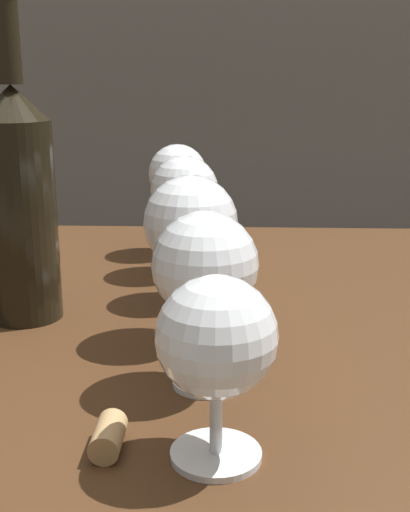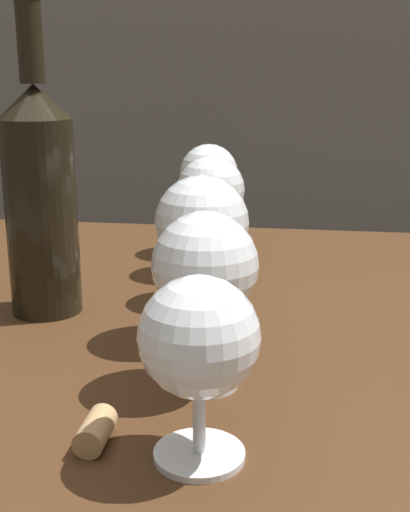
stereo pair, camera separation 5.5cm
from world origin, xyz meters
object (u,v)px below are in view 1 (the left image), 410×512
wine_glass_cabernet (216,340)px  wine_glass_chardonnay (178,175)px  wine_bottle (19,199)px  wine_glass_rose (205,268)px  wine_glass_port (184,193)px  wine_glass_white (190,224)px  wine_glass_amber (190,225)px  cork (108,436)px

wine_glass_cabernet → wine_glass_chardonnay: (-0.07, 0.53, 0.02)m
wine_bottle → wine_glass_rose: bearing=-38.0°
wine_glass_chardonnay → wine_glass_port: bearing=-80.8°
wine_glass_white → wine_glass_cabernet: bearing=-83.5°
wine_glass_cabernet → wine_glass_amber: (-0.03, 0.21, 0.03)m
wine_glass_amber → wine_glass_chardonnay: (-0.04, 0.32, -0.00)m
wine_glass_rose → wine_glass_port: 0.33m
wine_glass_chardonnay → wine_bottle: (-0.14, -0.27, 0.02)m
wine_glass_cabernet → wine_glass_white: bearing=96.5°
cork → wine_bottle: bearing=117.3°
cork → wine_glass_amber: bearing=77.3°
wine_glass_cabernet → cork: bearing=175.4°
wine_glass_amber → wine_glass_port: size_ratio=1.07×
wine_glass_cabernet → wine_bottle: (-0.21, 0.27, 0.04)m
wine_glass_white → wine_bottle: 0.19m
wine_glass_amber → wine_glass_port: 0.22m
wine_glass_port → wine_glass_chardonnay: (-0.02, 0.10, 0.01)m
wine_glass_rose → wine_bottle: wine_bottle is taller
wine_glass_cabernet → wine_glass_chardonnay: wine_glass_chardonnay is taller
wine_glass_rose → wine_glass_amber: size_ratio=0.92×
wine_glass_port → wine_glass_cabernet: bearing=-83.4°
wine_glass_cabernet → wine_glass_amber: wine_glass_amber is taller
wine_glass_rose → wine_glass_white: bearing=96.7°
wine_glass_amber → cork: size_ratio=3.91×
wine_glass_amber → wine_glass_chardonnay: size_ratio=1.05×
wine_glass_white → wine_glass_chardonnay: 0.21m
wine_glass_amber → cork: wine_glass_amber is taller
wine_glass_chardonnay → cork: (-0.01, -0.53, -0.10)m
wine_glass_port → wine_glass_chardonnay: 0.10m
wine_glass_white → wine_glass_port: size_ratio=0.89×
wine_glass_amber → wine_glass_white: 0.12m
wine_glass_cabernet → wine_glass_chardonnay: 0.54m
wine_glass_amber → cork: bearing=-102.7°
wine_glass_rose → wine_glass_amber: (-0.02, 0.10, 0.01)m
wine_glass_amber → wine_bottle: 0.19m
wine_glass_amber → wine_glass_port: bearing=95.4°
wine_glass_white → wine_glass_port: (-0.01, 0.11, 0.02)m
wine_glass_cabernet → cork: wine_glass_cabernet is taller
wine_glass_rose → wine_glass_chardonnay: wine_glass_chardonnay is taller
wine_glass_white → wine_glass_chardonnay: wine_glass_chardonnay is taller
wine_glass_cabernet → wine_glass_amber: size_ratio=0.81×
wine_glass_white → wine_glass_chardonnay: bearing=98.1°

